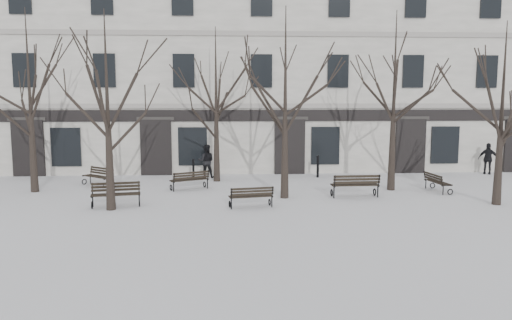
{
  "coord_description": "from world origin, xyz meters",
  "views": [
    {
      "loc": [
        0.24,
        -18.14,
        4.04
      ],
      "look_at": [
        1.43,
        3.0,
        1.38
      ],
      "focal_mm": 35.0,
      "sensor_mm": 36.0,
      "label": 1
    }
  ],
  "objects": [
    {
      "name": "building",
      "position": [
        0.0,
        12.96,
        5.52
      ],
      "size": [
        40.4,
        10.2,
        11.4
      ],
      "color": "silver",
      "rests_on": "ground"
    },
    {
      "name": "bench_5",
      "position": [
        9.22,
        2.58,
        0.44
      ],
      "size": [
        0.71,
        1.64,
        0.81
      ],
      "rotation": [
        0.0,
        0.0,
        1.65
      ],
      "color": "black",
      "rests_on": "ground"
    },
    {
      "name": "bench_2",
      "position": [
        5.4,
        1.57,
        0.52
      ],
      "size": [
        1.95,
        0.77,
        0.97
      ],
      "rotation": [
        0.0,
        0.0,
        3.18
      ],
      "color": "black",
      "rests_on": "ground"
    },
    {
      "name": "tree_2",
      "position": [
        2.51,
        1.61,
        4.73
      ],
      "size": [
        5.3,
        5.3,
        7.57
      ],
      "color": "black",
      "rests_on": "ground"
    },
    {
      "name": "bench_0",
      "position": [
        -3.95,
        0.39,
        0.49
      ],
      "size": [
        1.86,
        0.95,
        0.9
      ],
      "rotation": [
        0.0,
        0.0,
        0.18
      ],
      "color": "black",
      "rests_on": "ground"
    },
    {
      "name": "bench_4",
      "position": [
        -1.45,
        3.62,
        0.46
      ],
      "size": [
        1.74,
        1.27,
        0.84
      ],
      "rotation": [
        0.0,
        0.0,
        3.6
      ],
      "color": "black",
      "rests_on": "ground"
    },
    {
      "name": "pedestrian_c",
      "position": [
        13.95,
        7.21,
        0.0
      ],
      "size": [
        1.05,
        0.79,
        1.66
      ],
      "primitive_type": "imported",
      "rotation": [
        0.0,
        0.0,
        2.69
      ],
      "color": "black",
      "rests_on": "ground"
    },
    {
      "name": "tree_1",
      "position": [
        -4.0,
        -0.18,
        4.43
      ],
      "size": [
        4.96,
        4.96,
        7.08
      ],
      "color": "black",
      "rests_on": "ground"
    },
    {
      "name": "tree_3",
      "position": [
        10.41,
        -0.11,
        4.26
      ],
      "size": [
        4.77,
        4.77,
        6.81
      ],
      "color": "black",
      "rests_on": "ground"
    },
    {
      "name": "bench_1",
      "position": [
        1.08,
        -0.15,
        0.44
      ],
      "size": [
        1.68,
        0.86,
        0.81
      ],
      "rotation": [
        0.0,
        0.0,
        3.32
      ],
      "color": "black",
      "rests_on": "ground"
    },
    {
      "name": "bollard_b",
      "position": [
        4.79,
        6.7,
        0.61
      ],
      "size": [
        0.15,
        0.15,
        1.13
      ],
      "color": "black",
      "rests_on": "ground"
    },
    {
      "name": "bollard_a",
      "position": [
        -1.48,
        6.38,
        0.55
      ],
      "size": [
        0.13,
        0.13,
        1.03
      ],
      "color": "black",
      "rests_on": "ground"
    },
    {
      "name": "bench_3",
      "position": [
        -5.72,
        4.9,
        0.46
      ],
      "size": [
        1.65,
        1.5,
        0.84
      ],
      "rotation": [
        0.0,
        0.0,
        -0.69
      ],
      "color": "black",
      "rests_on": "ground"
    },
    {
      "name": "ground",
      "position": [
        0.0,
        0.0,
        0.0
      ],
      "size": [
        100.0,
        100.0,
        0.0
      ],
      "primitive_type": "plane",
      "color": "silver",
      "rests_on": "ground"
    },
    {
      "name": "tree_6",
      "position": [
        7.39,
        3.08,
        4.81
      ],
      "size": [
        5.39,
        5.39,
        7.7
      ],
      "color": "black",
      "rests_on": "ground"
    },
    {
      "name": "tree_4",
      "position": [
        -8.09,
        3.51,
        4.83
      ],
      "size": [
        5.41,
        5.41,
        7.73
      ],
      "color": "black",
      "rests_on": "ground"
    },
    {
      "name": "tree_5",
      "position": [
        -0.31,
        5.84,
        4.59
      ],
      "size": [
        5.15,
        5.15,
        7.35
      ],
      "color": "black",
      "rests_on": "ground"
    },
    {
      "name": "pedestrian_b",
      "position": [
        -0.86,
        6.91,
        0.0
      ],
      "size": [
        0.85,
        0.68,
        1.69
      ],
      "primitive_type": "imported",
      "rotation": [
        0.0,
        0.0,
        3.1
      ],
      "color": "black",
      "rests_on": "ground"
    }
  ]
}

